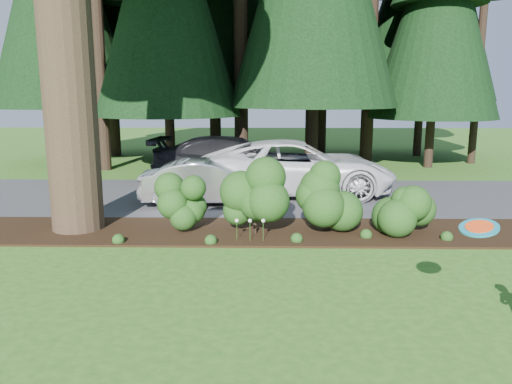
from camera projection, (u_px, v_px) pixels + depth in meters
ground at (263, 282)px, 9.02m from camera, size 80.00×80.00×0.00m
mulch_bed at (263, 232)px, 12.20m from camera, size 16.00×2.50×0.05m
driveway at (264, 196)px, 16.37m from camera, size 22.00×6.00×0.03m
shrub_row at (296, 201)px, 11.92m from camera, size 6.53×1.60×1.61m
lily_cluster at (250, 222)px, 11.28m from camera, size 0.69×0.09×0.57m
car_silver_wagon at (209, 182)px, 15.04m from camera, size 4.18×1.68×1.35m
car_white_suv at (296, 167)px, 16.49m from camera, size 6.47×2.99×1.80m
car_dark_suv at (233, 160)px, 18.47m from camera, size 6.17×2.92×1.74m
frisbee at (479, 227)px, 6.38m from camera, size 0.50×0.48×0.21m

